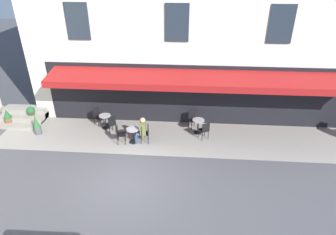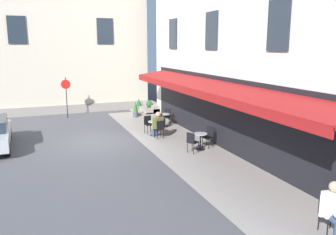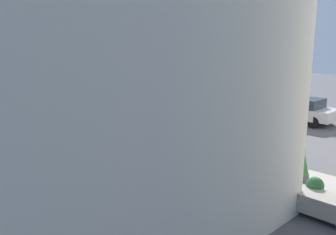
{
  "view_description": "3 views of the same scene",
  "coord_description": "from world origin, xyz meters",
  "px_view_note": "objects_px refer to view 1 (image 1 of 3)",
  "views": [
    {
      "loc": [
        -2.27,
        8.64,
        7.65
      ],
      "look_at": [
        -1.36,
        -3.51,
        1.04
      ],
      "focal_mm": 30.77,
      "sensor_mm": 36.0,
      "label": 1
    },
    {
      "loc": [
        -16.08,
        2.77,
        4.52
      ],
      "look_at": [
        -2.92,
        -2.35,
        1.6
      ],
      "focal_mm": 37.04,
      "sensor_mm": 36.0,
      "label": 2
    },
    {
      "loc": [
        9.73,
        -13.2,
        4.23
      ],
      "look_at": [
        -1.43,
        -2.46,
        0.96
      ],
      "focal_mm": 38.63,
      "sensor_mm": 36.0,
      "label": 3
    }
  ],
  "objects_px": {
    "potted_plant_by_steps": "(8,117)",
    "cafe_chair_black_corner_right": "(111,124)",
    "potted_plant_entrance_left": "(31,113)",
    "cafe_chair_black_corner_left": "(119,133)",
    "seated_patron_in_olive": "(141,129)",
    "cafe_table_far_end": "(133,133)",
    "cafe_chair_black_under_awning": "(97,115)",
    "cafe_chair_black_kerbside": "(146,132)",
    "cafe_chair_black_back_row": "(205,129)",
    "potted_plant_entrance_right": "(37,125)",
    "cafe_chair_black_near_door": "(193,118)",
    "cafe_table_streetside": "(105,120)",
    "cafe_table_mid_terrace": "(198,124)"
  },
  "relations": [
    {
      "from": "potted_plant_by_steps",
      "to": "cafe_chair_black_corner_right",
      "type": "bearing_deg",
      "value": 175.11
    },
    {
      "from": "potted_plant_entrance_left",
      "to": "potted_plant_by_steps",
      "type": "xyz_separation_m",
      "value": [
        1.09,
        0.43,
        -0.05
      ]
    },
    {
      "from": "potted_plant_entrance_left",
      "to": "potted_plant_by_steps",
      "type": "distance_m",
      "value": 1.17
    },
    {
      "from": "cafe_chair_black_corner_left",
      "to": "seated_patron_in_olive",
      "type": "relative_size",
      "value": 0.69
    },
    {
      "from": "cafe_chair_black_corner_left",
      "to": "cafe_table_far_end",
      "type": "bearing_deg",
      "value": -170.84
    },
    {
      "from": "cafe_chair_black_under_awning",
      "to": "potted_plant_by_steps",
      "type": "height_order",
      "value": "cafe_chair_black_under_awning"
    },
    {
      "from": "cafe_chair_black_kerbside",
      "to": "cafe_table_far_end",
      "type": "bearing_deg",
      "value": 7.21
    },
    {
      "from": "cafe_chair_black_under_awning",
      "to": "seated_patron_in_olive",
      "type": "bearing_deg",
      "value": 149.29
    },
    {
      "from": "cafe_table_far_end",
      "to": "cafe_chair_black_kerbside",
      "type": "height_order",
      "value": "cafe_chair_black_kerbside"
    },
    {
      "from": "cafe_chair_black_back_row",
      "to": "cafe_chair_black_kerbside",
      "type": "xyz_separation_m",
      "value": [
        2.78,
        0.47,
        0.0
      ]
    },
    {
      "from": "cafe_chair_black_kerbside",
      "to": "potted_plant_entrance_right",
      "type": "xyz_separation_m",
      "value": [
        5.56,
        -0.35,
        -0.04
      ]
    },
    {
      "from": "potted_plant_entrance_right",
      "to": "potted_plant_entrance_left",
      "type": "distance_m",
      "value": 1.55
    },
    {
      "from": "cafe_chair_black_near_door",
      "to": "potted_plant_entrance_right",
      "type": "distance_m",
      "value": 7.86
    },
    {
      "from": "cafe_chair_black_near_door",
      "to": "cafe_chair_black_under_awning",
      "type": "height_order",
      "value": "same"
    },
    {
      "from": "cafe_chair_black_under_awning",
      "to": "cafe_chair_black_kerbside",
      "type": "distance_m",
      "value": 3.19
    },
    {
      "from": "cafe_table_far_end",
      "to": "potted_plant_by_steps",
      "type": "relative_size",
      "value": 0.86
    },
    {
      "from": "cafe_chair_black_back_row",
      "to": "potted_plant_by_steps",
      "type": "bearing_deg",
      "value": -3.93
    },
    {
      "from": "seated_patron_in_olive",
      "to": "cafe_table_streetside",
      "type": "bearing_deg",
      "value": -29.41
    },
    {
      "from": "cafe_table_streetside",
      "to": "cafe_chair_black_under_awning",
      "type": "distance_m",
      "value": 0.63
    },
    {
      "from": "seated_patron_in_olive",
      "to": "potted_plant_entrance_left",
      "type": "relative_size",
      "value": 1.56
    },
    {
      "from": "potted_plant_entrance_left",
      "to": "cafe_chair_black_corner_left",
      "type": "bearing_deg",
      "value": 161.13
    },
    {
      "from": "cafe_table_mid_terrace",
      "to": "cafe_chair_black_corner_left",
      "type": "bearing_deg",
      "value": 17.87
    },
    {
      "from": "cafe_chair_black_corner_right",
      "to": "seated_patron_in_olive",
      "type": "xyz_separation_m",
      "value": [
        -1.64,
        0.71,
        0.16
      ]
    },
    {
      "from": "cafe_chair_black_kerbside",
      "to": "potted_plant_entrance_right",
      "type": "height_order",
      "value": "potted_plant_entrance_right"
    },
    {
      "from": "cafe_table_streetside",
      "to": "potted_plant_by_steps",
      "type": "height_order",
      "value": "potted_plant_by_steps"
    },
    {
      "from": "cafe_chair_black_near_door",
      "to": "potted_plant_entrance_left",
      "type": "bearing_deg",
      "value": -0.08
    },
    {
      "from": "cafe_table_streetside",
      "to": "potted_plant_entrance_left",
      "type": "height_order",
      "value": "potted_plant_entrance_left"
    },
    {
      "from": "potted_plant_entrance_left",
      "to": "cafe_chair_black_under_awning",
      "type": "bearing_deg",
      "value": 178.55
    },
    {
      "from": "cafe_chair_black_corner_left",
      "to": "potted_plant_entrance_right",
      "type": "height_order",
      "value": "potted_plant_entrance_right"
    },
    {
      "from": "cafe_chair_black_near_door",
      "to": "potted_plant_entrance_left",
      "type": "height_order",
      "value": "cafe_chair_black_near_door"
    },
    {
      "from": "potted_plant_entrance_right",
      "to": "potted_plant_entrance_left",
      "type": "bearing_deg",
      "value": -53.94
    },
    {
      "from": "cafe_chair_black_near_door",
      "to": "seated_patron_in_olive",
      "type": "relative_size",
      "value": 0.69
    },
    {
      "from": "cafe_table_mid_terrace",
      "to": "cafe_chair_black_back_row",
      "type": "bearing_deg",
      "value": 118.11
    },
    {
      "from": "potted_plant_entrance_right",
      "to": "potted_plant_by_steps",
      "type": "distance_m",
      "value": 2.17
    },
    {
      "from": "cafe_chair_black_under_awning",
      "to": "potted_plant_entrance_left",
      "type": "bearing_deg",
      "value": -1.45
    },
    {
      "from": "cafe_chair_black_corner_left",
      "to": "potted_plant_by_steps",
      "type": "xyz_separation_m",
      "value": [
        6.31,
        -1.36,
        -0.12
      ]
    },
    {
      "from": "cafe_chair_black_near_door",
      "to": "cafe_chair_black_corner_right",
      "type": "height_order",
      "value": "same"
    },
    {
      "from": "cafe_chair_black_corner_right",
      "to": "potted_plant_entrance_left",
      "type": "height_order",
      "value": "cafe_chair_black_corner_right"
    },
    {
      "from": "cafe_chair_black_corner_left",
      "to": "cafe_chair_black_near_door",
      "type": "bearing_deg",
      "value": -152.85
    },
    {
      "from": "cafe_chair_black_kerbside",
      "to": "seated_patron_in_olive",
      "type": "bearing_deg",
      "value": 7.21
    },
    {
      "from": "cafe_chair_black_kerbside",
      "to": "cafe_chair_black_corner_left",
      "type": "distance_m",
      "value": 1.26
    },
    {
      "from": "cafe_table_mid_terrace",
      "to": "cafe_table_far_end",
      "type": "distance_m",
      "value": 3.3
    },
    {
      "from": "cafe_table_mid_terrace",
      "to": "cafe_table_far_end",
      "type": "xyz_separation_m",
      "value": [
        3.11,
        1.1,
        0.0
      ]
    },
    {
      "from": "cafe_chair_black_under_awning",
      "to": "potted_plant_entrance_right",
      "type": "xyz_separation_m",
      "value": [
        2.75,
        1.16,
        -0.04
      ]
    },
    {
      "from": "cafe_chair_black_under_awning",
      "to": "cafe_table_mid_terrace",
      "type": "bearing_deg",
      "value": 174.71
    },
    {
      "from": "cafe_chair_black_under_awning",
      "to": "cafe_table_far_end",
      "type": "bearing_deg",
      "value": 143.85
    },
    {
      "from": "cafe_chair_black_corner_right",
      "to": "potted_plant_by_steps",
      "type": "height_order",
      "value": "cafe_chair_black_corner_right"
    },
    {
      "from": "cafe_chair_black_kerbside",
      "to": "potted_plant_by_steps",
      "type": "distance_m",
      "value": 7.65
    },
    {
      "from": "cafe_table_far_end",
      "to": "cafe_chair_black_under_awning",
      "type": "bearing_deg",
      "value": -36.15
    },
    {
      "from": "cafe_chair_black_corner_left",
      "to": "potted_plant_entrance_left",
      "type": "distance_m",
      "value": 5.52
    }
  ]
}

